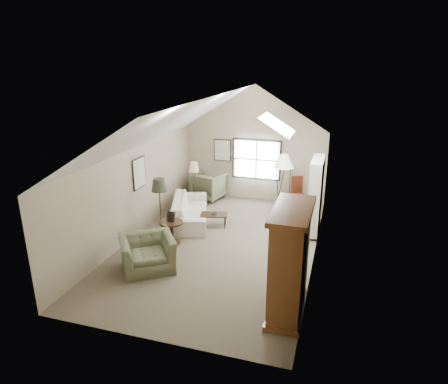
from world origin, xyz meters
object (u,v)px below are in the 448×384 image
(armoire, at_px, (290,262))
(sofa, at_px, (190,210))
(armchair_far, at_px, (209,185))
(armchair_near, at_px, (147,253))
(side_table, at_px, (172,233))
(coffee_table, at_px, (214,220))
(side_chair, at_px, (298,192))

(armoire, relative_size, sofa, 0.86)
(armoire, xyz_separation_m, armchair_far, (-3.70, 5.92, -0.61))
(sofa, height_order, armchair_near, armchair_near)
(armchair_far, bearing_deg, armoire, 137.22)
(armchair_far, bearing_deg, sofa, 108.69)
(sofa, distance_m, armchair_near, 3.03)
(armchair_far, bearing_deg, side_table, 108.74)
(armchair_far, distance_m, coffee_table, 2.57)
(coffee_table, relative_size, side_table, 1.23)
(armchair_near, bearing_deg, armchair_far, 57.15)
(armchair_near, distance_m, coffee_table, 2.95)
(armchair_near, xyz_separation_m, coffee_table, (0.74, 2.85, -0.20))
(armoire, relative_size, armchair_far, 2.06)
(side_table, bearing_deg, armchair_far, 93.50)
(coffee_table, bearing_deg, armoire, -52.59)
(armchair_near, height_order, side_chair, side_chair)
(coffee_table, xyz_separation_m, side_chair, (2.18, 2.54, 0.30))
(sofa, distance_m, side_table, 1.60)
(armoire, relative_size, armchair_near, 1.77)
(sofa, bearing_deg, armchair_near, 163.05)
(armchair_near, bearing_deg, side_chair, 26.12)
(coffee_table, bearing_deg, armchair_far, 112.44)
(armoire, bearing_deg, side_chair, 95.11)
(sofa, relative_size, armchair_far, 2.41)
(coffee_table, bearing_deg, side_chair, 49.44)
(armoire, bearing_deg, side_table, 148.34)
(armchair_near, relative_size, side_table, 1.93)
(side_chair, bearing_deg, sofa, -166.19)
(armchair_far, height_order, side_chair, side_chair)
(sofa, xyz_separation_m, armchair_near, (0.11, -3.03, 0.03))
(sofa, bearing_deg, armoire, -155.32)
(armoire, xyz_separation_m, side_chair, (-0.55, 6.10, -0.60))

